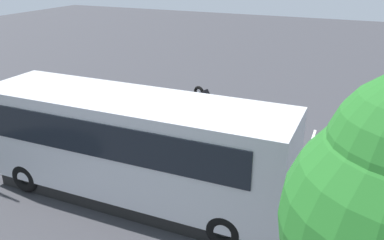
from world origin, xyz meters
TOP-DOWN VIEW (x-y plane):
  - ground_plane at (0.00, 0.00)m, footprint 80.00×80.00m
  - tour_bus at (1.10, 4.26)m, footprint 9.49×2.65m
  - spectator_far_left at (-0.20, 1.62)m, footprint 0.58×0.37m
  - spectator_left at (0.91, 1.44)m, footprint 0.58×0.38m
  - spectator_centre at (2.17, 1.45)m, footprint 0.57×0.32m
  - parked_motorcycle_silver at (1.70, 1.92)m, footprint 2.05×0.60m
  - stunt_motorcycle at (1.04, -1.82)m, footprint 1.81×0.99m
  - traffic_cone at (-1.58, -0.80)m, footprint 0.34×0.34m
  - bay_line_a at (-5.80, -1.62)m, footprint 0.24×3.76m
  - bay_line_b at (-3.29, -1.62)m, footprint 0.23×3.69m
  - bay_line_c at (-0.77, -1.62)m, footprint 0.24×3.90m
  - bay_line_d at (1.74, -1.62)m, footprint 0.23×3.54m
  - bay_line_e at (4.26, -1.62)m, footprint 0.25×4.06m

SIDE VIEW (x-z plane):
  - ground_plane at x=0.00m, z-range 0.00..0.00m
  - bay_line_a at x=-5.80m, z-range 0.00..0.01m
  - bay_line_b at x=-3.29m, z-range 0.00..0.01m
  - bay_line_c at x=-0.77m, z-range 0.00..0.01m
  - bay_line_d at x=1.74m, z-range 0.00..0.01m
  - bay_line_e at x=4.26m, z-range 0.00..0.01m
  - traffic_cone at x=-1.58m, z-range -0.01..0.62m
  - parked_motorcycle_silver at x=1.70m, z-range -0.01..0.97m
  - spectator_centre at x=2.17m, z-range 0.16..1.86m
  - spectator_far_left at x=-0.20m, z-range 0.16..1.89m
  - spectator_left at x=0.91m, z-range 0.16..1.90m
  - stunt_motorcycle at x=1.04m, z-range 0.11..1.99m
  - tour_bus at x=1.10m, z-range 0.02..3.27m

